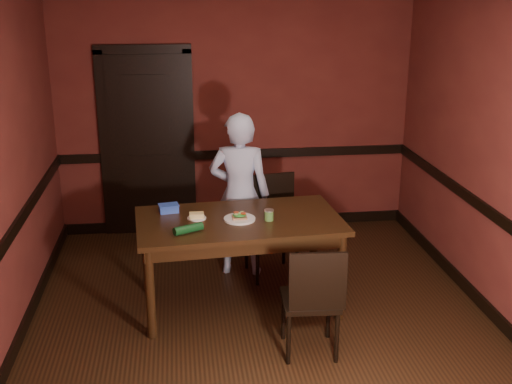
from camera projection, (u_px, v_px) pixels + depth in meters
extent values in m
cube|color=black|center=(261.00, 319.00, 5.56)|extent=(4.00, 4.50, 0.01)
cube|color=#5A211B|center=(235.00, 115.00, 7.26)|extent=(4.00, 0.02, 2.70)
cube|color=#5A211B|center=(324.00, 301.00, 3.02)|extent=(4.00, 0.02, 2.70)
cube|color=#5A211B|center=(3.00, 179.00, 4.91)|extent=(0.02, 4.50, 2.70)
cube|color=#5A211B|center=(497.00, 162.00, 5.38)|extent=(0.02, 4.50, 2.70)
cube|color=black|center=(236.00, 154.00, 7.39)|extent=(4.00, 0.03, 0.10)
cube|color=black|center=(12.00, 233.00, 5.05)|extent=(0.03, 4.50, 0.10)
cube|color=black|center=(490.00, 212.00, 5.51)|extent=(0.03, 4.50, 0.10)
cube|color=black|center=(237.00, 222.00, 7.65)|extent=(4.00, 0.03, 0.12)
cube|color=black|center=(24.00, 328.00, 5.31)|extent=(0.03, 4.50, 0.12)
cube|color=black|center=(479.00, 300.00, 5.77)|extent=(0.03, 4.50, 0.12)
cube|color=black|center=(147.00, 147.00, 7.21)|extent=(0.85, 0.04, 2.05)
cube|color=black|center=(105.00, 148.00, 7.17)|extent=(0.10, 0.06, 2.15)
cube|color=black|center=(190.00, 145.00, 7.28)|extent=(0.10, 0.06, 2.15)
cube|color=black|center=(142.00, 49.00, 6.89)|extent=(1.05, 0.06, 0.10)
cube|color=black|center=(239.00, 262.00, 5.70)|extent=(1.84, 1.12, 0.83)
imported|color=#AAB9D9|center=(240.00, 195.00, 6.24)|extent=(0.66, 0.50, 1.63)
cylinder|color=silver|center=(240.00, 219.00, 5.53)|extent=(0.27, 0.27, 0.01)
cube|color=#9F714D|center=(240.00, 217.00, 5.53)|extent=(0.13, 0.12, 0.02)
ellipsoid|color=#29822C|center=(239.00, 215.00, 5.52)|extent=(0.12, 0.11, 0.03)
cylinder|color=#B8300C|center=(236.00, 212.00, 5.53)|extent=(0.05, 0.05, 0.01)
cylinder|color=#B8300C|center=(243.00, 213.00, 5.51)|extent=(0.05, 0.05, 0.01)
cylinder|color=#9EC065|center=(236.00, 214.00, 5.49)|extent=(0.03, 0.03, 0.01)
cylinder|color=#9EC065|center=(242.00, 212.00, 5.54)|extent=(0.03, 0.03, 0.01)
cylinder|color=#9EC065|center=(239.00, 213.00, 5.52)|extent=(0.03, 0.03, 0.01)
cylinder|color=#4B7D35|center=(269.00, 216.00, 5.52)|extent=(0.08, 0.08, 0.08)
cylinder|color=beige|center=(269.00, 210.00, 5.50)|extent=(0.08, 0.08, 0.01)
cylinder|color=silver|center=(197.00, 218.00, 5.57)|extent=(0.17, 0.17, 0.01)
cube|color=#E4C979|center=(197.00, 215.00, 5.56)|extent=(0.12, 0.08, 0.04)
cube|color=blue|center=(169.00, 209.00, 5.71)|extent=(0.18, 0.14, 0.06)
cube|color=blue|center=(169.00, 205.00, 5.70)|extent=(0.19, 0.15, 0.01)
cylinder|color=#0E3816|center=(188.00, 229.00, 5.24)|extent=(0.26, 0.17, 0.07)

